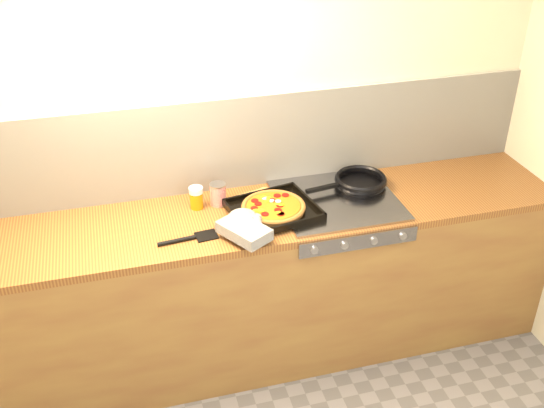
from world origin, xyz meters
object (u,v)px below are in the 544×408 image
object	(u,v)px
pizza_on_tray	(265,213)
frying_pan	(360,181)
tomato_can	(218,194)
juice_glass	(196,197)

from	to	relation	value
pizza_on_tray	frying_pan	xyz separation A→B (m)	(0.57, 0.18, -0.00)
pizza_on_tray	tomato_can	xyz separation A→B (m)	(-0.19, 0.22, 0.02)
tomato_can	juice_glass	world-z (taller)	tomato_can
pizza_on_tray	tomato_can	world-z (taller)	tomato_can
pizza_on_tray	frying_pan	bearing A→B (deg)	17.96
frying_pan	juice_glass	size ratio (longest dim) A/B	4.10
pizza_on_tray	juice_glass	world-z (taller)	juice_glass
tomato_can	juice_glass	xyz separation A→B (m)	(-0.11, -0.01, 0.00)
pizza_on_tray	frying_pan	size ratio (longest dim) A/B	1.15
pizza_on_tray	juice_glass	size ratio (longest dim) A/B	4.70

